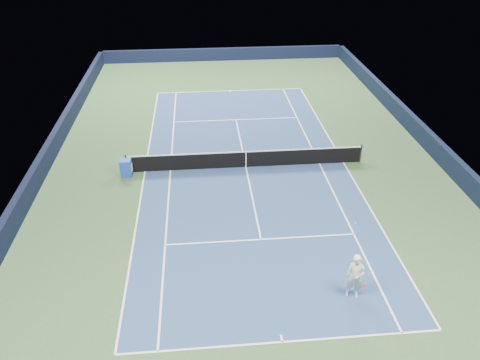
{
  "coord_description": "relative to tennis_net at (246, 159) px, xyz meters",
  "views": [
    {
      "loc": [
        -2.37,
        -22.22,
        12.67
      ],
      "look_at": [
        -0.6,
        -3.0,
        1.0
      ],
      "focal_mm": 35.0,
      "sensor_mm": 36.0,
      "label": 1
    }
  ],
  "objects": [
    {
      "name": "ground",
      "position": [
        0.0,
        0.0,
        -0.5
      ],
      "size": [
        40.0,
        40.0,
        0.0
      ],
      "primitive_type": "plane",
      "color": "#2F4E2A",
      "rests_on": "ground"
    },
    {
      "name": "wall_far",
      "position": [
        0.0,
        19.82,
        0.05
      ],
      "size": [
        22.0,
        0.35,
        1.1
      ],
      "primitive_type": "cube",
      "color": "black",
      "rests_on": "ground"
    },
    {
      "name": "wall_right",
      "position": [
        10.82,
        0.0,
        0.05
      ],
      "size": [
        0.35,
        40.0,
        1.1
      ],
      "primitive_type": "cube",
      "color": "black",
      "rests_on": "ground"
    },
    {
      "name": "wall_left",
      "position": [
        -10.82,
        0.0,
        0.05
      ],
      "size": [
        0.35,
        40.0,
        1.1
      ],
      "primitive_type": "cube",
      "color": "black",
      "rests_on": "ground"
    },
    {
      "name": "court_surface",
      "position": [
        0.0,
        0.0,
        -0.5
      ],
      "size": [
        10.97,
        23.77,
        0.01
      ],
      "primitive_type": "cube",
      "color": "navy",
      "rests_on": "ground"
    },
    {
      "name": "baseline_far",
      "position": [
        0.0,
        11.88,
        -0.5
      ],
      "size": [
        10.97,
        0.08,
        0.0
      ],
      "primitive_type": "cube",
      "color": "white",
      "rests_on": "ground"
    },
    {
      "name": "baseline_near",
      "position": [
        0.0,
        -11.88,
        -0.5
      ],
      "size": [
        10.97,
        0.08,
        0.0
      ],
      "primitive_type": "cube",
      "color": "white",
      "rests_on": "ground"
    },
    {
      "name": "sideline_doubles_right",
      "position": [
        5.49,
        0.0,
        -0.5
      ],
      "size": [
        0.08,
        23.77,
        0.0
      ],
      "primitive_type": "cube",
      "color": "white",
      "rests_on": "ground"
    },
    {
      "name": "sideline_doubles_left",
      "position": [
        -5.49,
        0.0,
        -0.5
      ],
      "size": [
        0.08,
        23.77,
        0.0
      ],
      "primitive_type": "cube",
      "color": "white",
      "rests_on": "ground"
    },
    {
      "name": "sideline_singles_right",
      "position": [
        4.12,
        0.0,
        -0.5
      ],
      "size": [
        0.08,
        23.77,
        0.0
      ],
      "primitive_type": "cube",
      "color": "white",
      "rests_on": "ground"
    },
    {
      "name": "sideline_singles_left",
      "position": [
        -4.12,
        0.0,
        -0.5
      ],
      "size": [
        0.08,
        23.77,
        0.0
      ],
      "primitive_type": "cube",
      "color": "white",
      "rests_on": "ground"
    },
    {
      "name": "service_line_far",
      "position": [
        0.0,
        6.4,
        -0.5
      ],
      "size": [
        8.23,
        0.08,
        0.0
      ],
      "primitive_type": "cube",
      "color": "white",
      "rests_on": "ground"
    },
    {
      "name": "service_line_near",
      "position": [
        0.0,
        -6.4,
        -0.5
      ],
      "size": [
        8.23,
        0.08,
        0.0
      ],
      "primitive_type": "cube",
      "color": "white",
      "rests_on": "ground"
    },
    {
      "name": "center_service_line",
      "position": [
        0.0,
        0.0,
        -0.5
      ],
      "size": [
        0.08,
        12.8,
        0.0
      ],
      "primitive_type": "cube",
      "color": "white",
      "rests_on": "ground"
    },
    {
      "name": "center_mark_far",
      "position": [
        0.0,
        11.73,
        -0.5
      ],
      "size": [
        0.08,
        0.3,
        0.0
      ],
      "primitive_type": "cube",
      "color": "white",
      "rests_on": "ground"
    },
    {
      "name": "center_mark_near",
      "position": [
        0.0,
        -11.73,
        -0.5
      ],
      "size": [
        0.08,
        0.3,
        0.0
      ],
      "primitive_type": "cube",
      "color": "white",
      "rests_on": "ground"
    },
    {
      "name": "tennis_net",
      "position": [
        0.0,
        0.0,
        0.0
      ],
      "size": [
        12.9,
        0.1,
        1.07
      ],
      "color": "black",
      "rests_on": "ground"
    },
    {
      "name": "sponsor_cube",
      "position": [
        -6.4,
        -0.33,
        -0.04
      ],
      "size": [
        0.61,
        0.54,
        0.94
      ],
      "color": "blue",
      "rests_on": "ground"
    },
    {
      "name": "tennis_player",
      "position": [
        2.95,
        -9.99,
        0.42
      ],
      "size": [
        0.87,
        1.34,
        2.6
      ],
      "color": "white",
      "rests_on": "ground"
    }
  ]
}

